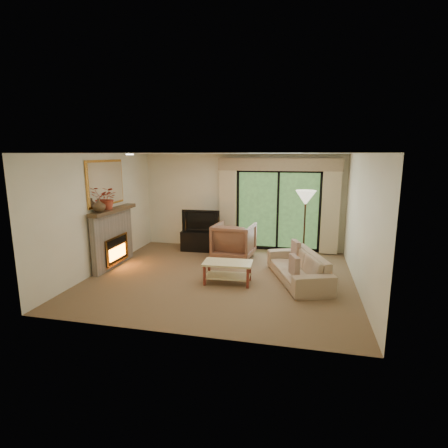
% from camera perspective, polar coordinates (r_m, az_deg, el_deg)
% --- Properties ---
extents(floor, '(5.50, 5.50, 0.00)m').
position_cam_1_polar(floor, '(7.57, -0.51, -8.63)').
color(floor, brown).
rests_on(floor, ground).
extents(ceiling, '(5.50, 5.50, 0.00)m').
position_cam_1_polar(ceiling, '(7.12, -0.55, 11.46)').
color(ceiling, white).
rests_on(ceiling, ground).
extents(wall_back, '(5.00, 0.00, 5.00)m').
position_cam_1_polar(wall_back, '(9.65, 2.90, 3.66)').
color(wall_back, beige).
rests_on(wall_back, ground).
extents(wall_front, '(5.00, 0.00, 5.00)m').
position_cam_1_polar(wall_front, '(4.89, -7.31, -3.97)').
color(wall_front, beige).
rests_on(wall_front, ground).
extents(wall_left, '(0.00, 5.00, 5.00)m').
position_cam_1_polar(wall_left, '(8.30, -19.35, 1.78)').
color(wall_left, beige).
rests_on(wall_left, ground).
extents(wall_right, '(0.00, 5.00, 5.00)m').
position_cam_1_polar(wall_right, '(7.13, 21.52, 0.16)').
color(wall_right, beige).
rests_on(wall_right, ground).
extents(fireplace, '(0.24, 1.70, 1.37)m').
position_cam_1_polar(fireplace, '(8.52, -17.68, -2.10)').
color(fireplace, gray).
rests_on(fireplace, floor).
extents(mirror, '(0.07, 1.45, 1.02)m').
position_cam_1_polar(mirror, '(8.38, -18.71, 6.39)').
color(mirror, gold).
rests_on(mirror, wall_left).
extents(sliding_door, '(2.26, 0.10, 2.16)m').
position_cam_1_polar(sliding_door, '(9.51, 8.78, 2.21)').
color(sliding_door, black).
rests_on(sliding_door, floor).
extents(curtain_left, '(0.45, 0.18, 2.35)m').
position_cam_1_polar(curtain_left, '(9.58, 0.66, 3.01)').
color(curtain_left, '#C9B48B').
rests_on(curtain_left, floor).
extents(curtain_right, '(0.45, 0.18, 2.35)m').
position_cam_1_polar(curtain_right, '(9.39, 17.00, 2.35)').
color(curtain_right, '#C9B48B').
rests_on(curtain_right, floor).
extents(cornice, '(3.20, 0.24, 0.32)m').
position_cam_1_polar(cornice, '(9.31, 8.97, 9.56)').
color(cornice, '#9B8261').
rests_on(cornice, wall_back).
extents(media_console, '(1.10, 0.53, 0.54)m').
position_cam_1_polar(media_console, '(9.54, -3.63, -2.73)').
color(media_console, black).
rests_on(media_console, floor).
extents(tv, '(1.03, 0.18, 0.59)m').
position_cam_1_polar(tv, '(9.42, -3.67, 0.61)').
color(tv, black).
rests_on(tv, media_console).
extents(armchair, '(1.04, 1.07, 0.90)m').
position_cam_1_polar(armchair, '(8.79, 1.63, -2.75)').
color(armchair, brown).
rests_on(armchair, floor).
extents(sofa, '(1.44, 2.18, 0.59)m').
position_cam_1_polar(sofa, '(7.43, 11.99, -6.85)').
color(sofa, tan).
rests_on(sofa, floor).
extents(pillow_near, '(0.22, 0.39, 0.38)m').
position_cam_1_polar(pillow_near, '(6.81, 11.40, -6.66)').
color(pillow_near, '#53322A').
rests_on(pillow_near, sofa).
extents(pillow_far, '(0.23, 0.40, 0.39)m').
position_cam_1_polar(pillow_far, '(7.93, 11.64, -4.08)').
color(pillow_far, '#53322A').
rests_on(pillow_far, sofa).
extents(coffee_table, '(1.01, 0.59, 0.44)m').
position_cam_1_polar(coffee_table, '(7.17, 0.61, -7.91)').
color(coffee_table, beige).
rests_on(coffee_table, floor).
extents(floor_lamp, '(0.53, 0.53, 1.77)m').
position_cam_1_polar(floor_lamp, '(8.41, 12.98, -0.63)').
color(floor_lamp, beige).
rests_on(floor_lamp, floor).
extents(vase, '(0.35, 0.35, 0.29)m').
position_cam_1_polar(vase, '(7.94, -19.77, 2.92)').
color(vase, '#483521').
rests_on(vase, fireplace).
extents(branches, '(0.48, 0.43, 0.49)m').
position_cam_1_polar(branches, '(8.24, -18.42, 4.01)').
color(branches, '#AA3E28').
rests_on(branches, fireplace).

